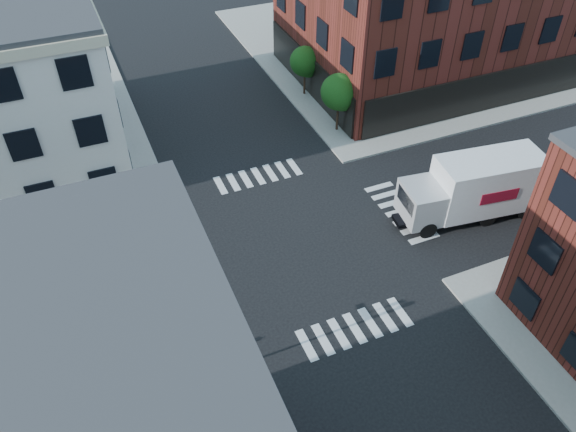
{
  "coord_description": "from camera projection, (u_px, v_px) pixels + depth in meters",
  "views": [
    {
      "loc": [
        -10.09,
        -22.06,
        23.19
      ],
      "look_at": [
        -0.86,
        -0.27,
        2.5
      ],
      "focal_mm": 35.0,
      "sensor_mm": 36.0,
      "label": 1
    }
  ],
  "objects": [
    {
      "name": "building_ne",
      "position": [
        448.0,
        0.0,
        46.69
      ],
      "size": [
        25.0,
        16.0,
        12.0
      ],
      "primitive_type": "cube",
      "color": "#421810",
      "rests_on": "ground"
    },
    {
      "name": "traffic_cone",
      "position": [
        241.0,
        341.0,
        27.7
      ],
      "size": [
        0.44,
        0.44,
        0.62
      ],
      "rotation": [
        0.0,
        0.0,
        0.41
      ],
      "color": "red",
      "rests_on": "ground"
    },
    {
      "name": "ground",
      "position": [
        299.0,
        241.0,
        33.52
      ],
      "size": [
        120.0,
        120.0,
        0.0
      ],
      "primitive_type": "plane",
      "color": "black",
      "rests_on": "ground"
    },
    {
      "name": "box_truck",
      "position": [
        475.0,
        188.0,
        34.0
      ],
      "size": [
        9.2,
        3.81,
        4.07
      ],
      "rotation": [
        0.0,
        0.0,
        -0.13
      ],
      "color": "silver",
      "rests_on": "ground"
    },
    {
      "name": "signal_pole",
      "position": [
        223.0,
        331.0,
        25.04
      ],
      "size": [
        1.29,
        1.24,
        4.6
      ],
      "color": "black",
      "rests_on": "ground"
    },
    {
      "name": "tree_near",
      "position": [
        340.0,
        94.0,
        40.58
      ],
      "size": [
        2.69,
        2.69,
        4.49
      ],
      "color": "black",
      "rests_on": "ground"
    },
    {
      "name": "sidewalk_ne",
      "position": [
        410.0,
        44.0,
        54.2
      ],
      "size": [
        30.0,
        30.0,
        0.15
      ],
      "primitive_type": "cube",
      "color": "gray",
      "rests_on": "ground"
    },
    {
      "name": "tree_far",
      "position": [
        306.0,
        63.0,
        44.93
      ],
      "size": [
        2.43,
        2.43,
        4.07
      ],
      "color": "black",
      "rests_on": "ground"
    }
  ]
}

